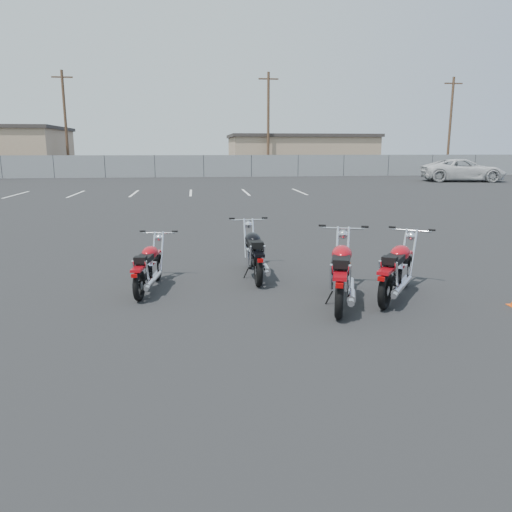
{
  "coord_description": "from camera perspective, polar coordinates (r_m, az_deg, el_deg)",
  "views": [
    {
      "loc": [
        -0.76,
        -7.32,
        2.38
      ],
      "look_at": [
        0.2,
        0.6,
        0.65
      ],
      "focal_mm": 35.0,
      "sensor_mm": 36.0,
      "label": 1
    }
  ],
  "objects": [
    {
      "name": "motorcycle_second_black",
      "position": [
        9.33,
        -0.2,
        0.33
      ],
      "size": [
        0.79,
        2.04,
        1.0
      ],
      "color": "black",
      "rests_on": "ground"
    },
    {
      "name": "motorcycle_front_red",
      "position": [
        8.65,
        -12.16,
        -1.24
      ],
      "size": [
        0.7,
        1.82,
        0.89
      ],
      "color": "black",
      "rests_on": "ground"
    },
    {
      "name": "utility_pole_d",
      "position": [
        53.46,
        21.31,
        13.92
      ],
      "size": [
        1.8,
        0.24,
        9.0
      ],
      "color": "#452F20",
      "rests_on": "ground"
    },
    {
      "name": "parking_line_stripes",
      "position": [
        27.48,
        -10.62,
        7.08
      ],
      "size": [
        15.12,
        4.0,
        0.01
      ],
      "color": "silver",
      "rests_on": "ground"
    },
    {
      "name": "motorcycle_rear_red",
      "position": [
        8.35,
        15.85,
        -1.53
      ],
      "size": [
        1.53,
        1.9,
        1.01
      ],
      "color": "black",
      "rests_on": "ground"
    },
    {
      "name": "utility_pole_c",
      "position": [
        46.87,
        1.41,
        15.07
      ],
      "size": [
        1.8,
        0.24,
        9.0
      ],
      "color": "#452F20",
      "rests_on": "ground"
    },
    {
      "name": "motorcycle_third_red",
      "position": [
        7.83,
        9.75,
        -1.9
      ],
      "size": [
        1.12,
        2.19,
        1.08
      ],
      "color": "black",
      "rests_on": "ground"
    },
    {
      "name": "chainlink_fence",
      "position": [
        42.35,
        -6.0,
        10.18
      ],
      "size": [
        80.06,
        0.06,
        1.8
      ],
      "color": "slate",
      "rests_on": "ground"
    },
    {
      "name": "white_van",
      "position": [
        39.53,
        22.66,
        9.71
      ],
      "size": [
        3.88,
        7.04,
        2.53
      ],
      "primitive_type": "imported",
      "rotation": [
        0.0,
        0.0,
        1.38
      ],
      "color": "silver",
      "rests_on": "ground"
    },
    {
      "name": "ground",
      "position": [
        7.74,
        -0.94,
        -5.69
      ],
      "size": [
        120.0,
        120.0,
        0.0
      ],
      "primitive_type": "plane",
      "color": "black",
      "rests_on": "ground"
    },
    {
      "name": "training_cone_near",
      "position": [
        10.74,
        10.06,
        -0.03
      ],
      "size": [
        0.22,
        0.22,
        0.27
      ],
      "color": "#ED4C0C",
      "rests_on": "ground"
    },
    {
      "name": "tan_building_east",
      "position": [
        52.44,
        5.0,
        11.64
      ],
      "size": [
        14.4,
        9.4,
        3.7
      ],
      "color": "tan",
      "rests_on": "ground"
    },
    {
      "name": "utility_pole_b",
      "position": [
        48.69,
        -20.95,
        14.19
      ],
      "size": [
        1.8,
        0.24,
        9.0
      ],
      "color": "#452F20",
      "rests_on": "ground"
    }
  ]
}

